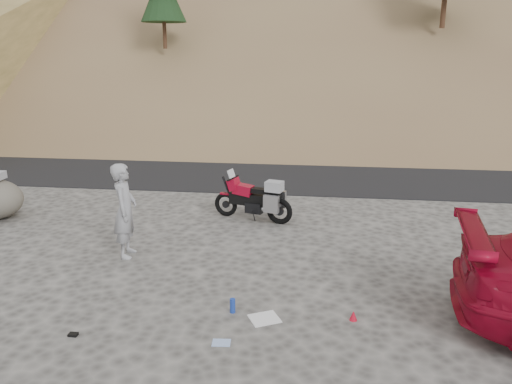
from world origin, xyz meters
TOP-DOWN VIEW (x-y plane):
  - ground at (0.00, 0.00)m, footprint 140.00×140.00m
  - road at (0.00, 9.00)m, footprint 120.00×7.00m
  - motorcycle at (1.48, 3.20)m, footprint 2.03×0.93m
  - man at (-0.81, 0.66)m, footprint 0.55×0.75m
  - gear_white_cloth at (2.22, -1.51)m, footprint 0.57×0.55m
  - gear_bottle at (1.70, -1.37)m, footprint 0.09×0.09m
  - gear_funnel at (3.58, -1.36)m, footprint 0.15×0.15m
  - gear_glove_a at (-0.48, -2.34)m, footprint 0.13×0.09m
  - gear_blue_cloth at (1.69, -2.25)m, footprint 0.28×0.21m

SIDE VIEW (x-z plane):
  - ground at x=0.00m, z-range 0.00..0.00m
  - road at x=0.00m, z-range -0.03..0.03m
  - man at x=-0.81m, z-range -0.95..0.95m
  - gear_blue_cloth at x=1.69m, z-range 0.00..0.01m
  - gear_white_cloth at x=2.22m, z-range 0.00..0.01m
  - gear_glove_a at x=-0.48m, z-range 0.00..0.04m
  - gear_funnel at x=3.58m, z-range 0.00..0.16m
  - gear_bottle at x=1.70m, z-range 0.00..0.23m
  - motorcycle at x=1.48m, z-range -0.09..1.15m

